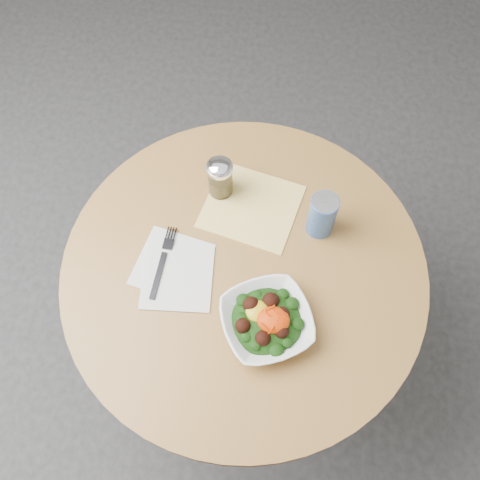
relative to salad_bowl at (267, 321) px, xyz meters
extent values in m
plane|color=#29292B|center=(-0.07, 0.14, -0.78)|extent=(6.00, 6.00, 0.00)
cylinder|color=black|center=(-0.07, 0.14, -0.76)|extent=(0.52, 0.52, 0.03)
cylinder|color=black|center=(-0.07, 0.14, -0.42)|extent=(0.10, 0.10, 0.71)
cylinder|color=#A8733C|center=(-0.07, 0.14, -0.05)|extent=(0.90, 0.90, 0.04)
cube|color=#F8B40D|center=(-0.06, 0.31, -0.03)|extent=(0.28, 0.27, 0.00)
cube|color=silver|center=(-0.24, 0.13, -0.03)|extent=(0.20, 0.20, 0.00)
cube|color=silver|center=(-0.22, 0.09, -0.03)|extent=(0.18, 0.18, 0.00)
imported|color=white|center=(0.00, 0.00, 0.00)|extent=(0.27, 0.27, 0.05)
ellipsoid|color=black|center=(0.00, 0.00, 0.00)|extent=(0.17, 0.17, 0.06)
ellipsoid|color=gold|center=(-0.02, 0.01, 0.02)|extent=(0.05, 0.05, 0.02)
ellipsoid|color=#CE3C04|center=(0.01, 0.00, 0.03)|extent=(0.08, 0.06, 0.03)
cube|color=black|center=(-0.27, 0.09, -0.02)|extent=(0.02, 0.13, 0.00)
cube|color=black|center=(-0.26, 0.20, -0.02)|extent=(0.03, 0.07, 0.00)
cylinder|color=silver|center=(-0.15, 0.35, 0.02)|extent=(0.06, 0.06, 0.10)
cylinder|color=olive|center=(-0.15, 0.35, 0.00)|extent=(0.05, 0.05, 0.05)
cylinder|color=white|center=(-0.15, 0.35, 0.08)|extent=(0.07, 0.07, 0.01)
ellipsoid|color=white|center=(-0.15, 0.35, 0.08)|extent=(0.06, 0.06, 0.03)
cylinder|color=#0D3097|center=(0.11, 0.27, 0.03)|extent=(0.07, 0.07, 0.13)
cylinder|color=#B1B1B8|center=(0.11, 0.27, 0.10)|extent=(0.06, 0.06, 0.00)
cube|color=#B1B1B8|center=(0.11, 0.28, 0.10)|extent=(0.01, 0.02, 0.00)
camera|label=1|loc=(-0.02, -0.39, 1.17)|focal=40.00mm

